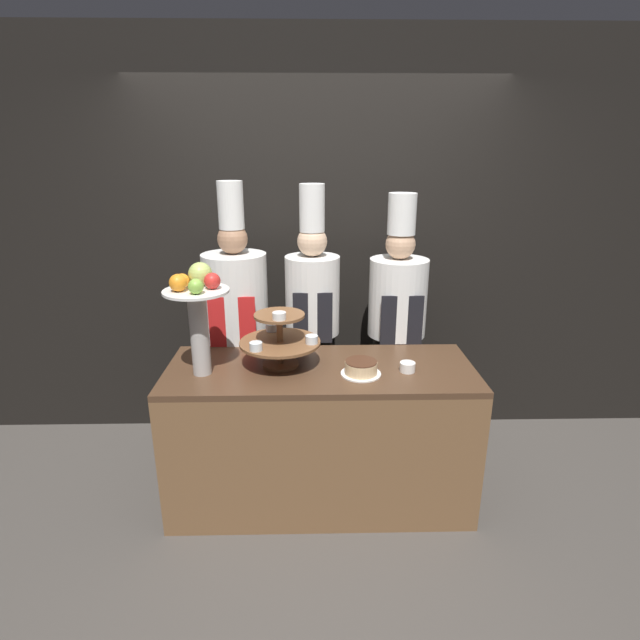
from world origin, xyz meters
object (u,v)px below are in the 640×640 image
at_px(tiered_stand, 280,338).
at_px(cake_round, 361,368).
at_px(cup_white, 407,367).
at_px(chef_center_left, 313,318).
at_px(chef_left, 237,321).
at_px(fruit_pedestal, 197,304).
at_px(chef_center_right, 397,320).

relative_size(tiered_stand, cake_round, 2.06).
height_order(cup_white, chef_center_left, chef_center_left).
bearing_deg(chef_left, chef_center_left, 0.02).
height_order(cake_round, chef_left, chef_left).
bearing_deg(chef_center_left, fruit_pedestal, -136.54).
xyz_separation_m(tiered_stand, chef_left, (-0.31, 0.50, -0.06)).
height_order(cake_round, cup_white, cake_round).
bearing_deg(chef_center_right, cup_white, -93.40).
bearing_deg(chef_left, cup_white, -30.17).
xyz_separation_m(fruit_pedestal, chef_center_left, (0.61, 0.58, -0.27)).
distance_m(fruit_pedestal, chef_left, 0.66).
relative_size(fruit_pedestal, cup_white, 7.09).
xyz_separation_m(cake_round, chef_center_right, (0.30, 0.63, 0.07)).
height_order(tiered_stand, fruit_pedestal, fruit_pedestal).
bearing_deg(fruit_pedestal, chef_center_right, 26.39).
height_order(chef_center_left, chef_center_right, chef_center_left).
distance_m(cake_round, cup_white, 0.27).
bearing_deg(cake_round, fruit_pedestal, 176.97).
xyz_separation_m(cake_round, chef_left, (-0.76, 0.63, 0.07)).
distance_m(cake_round, chef_center_left, 0.69).
bearing_deg(tiered_stand, chef_left, 122.09).
height_order(fruit_pedestal, chef_center_left, chef_center_left).
bearing_deg(fruit_pedestal, chef_left, 78.79).
height_order(cake_round, chef_center_left, chef_center_left).
xyz_separation_m(cup_white, chef_center_right, (0.04, 0.59, 0.08)).
bearing_deg(tiered_stand, cup_white, -7.82).
distance_m(tiered_stand, fruit_pedestal, 0.49).
xyz_separation_m(chef_left, chef_center_left, (0.50, 0.00, 0.02)).
distance_m(tiered_stand, chef_center_right, 0.90).
bearing_deg(fruit_pedestal, tiered_stand, 11.28).
distance_m(tiered_stand, chef_left, 0.59).
height_order(tiered_stand, chef_left, chef_left).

